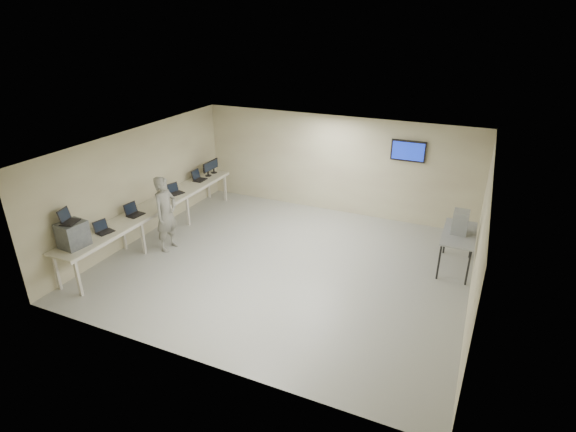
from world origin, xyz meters
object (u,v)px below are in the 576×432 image
at_px(workbench, 156,207).
at_px(equipment_box, 73,235).
at_px(side_table, 459,236).
at_px(soldier, 166,214).

relative_size(workbench, equipment_box, 11.22).
bearing_deg(side_table, equipment_box, -151.61).
distance_m(equipment_box, side_table, 8.25).
xyz_separation_m(workbench, soldier, (0.66, -0.42, 0.10)).
bearing_deg(equipment_box, soldier, 76.45).
height_order(workbench, side_table, workbench).
xyz_separation_m(equipment_box, soldier, (0.72, 2.06, -0.24)).
height_order(soldier, side_table, soldier).
xyz_separation_m(soldier, side_table, (6.53, 1.86, -0.11)).
bearing_deg(soldier, workbench, 59.09).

